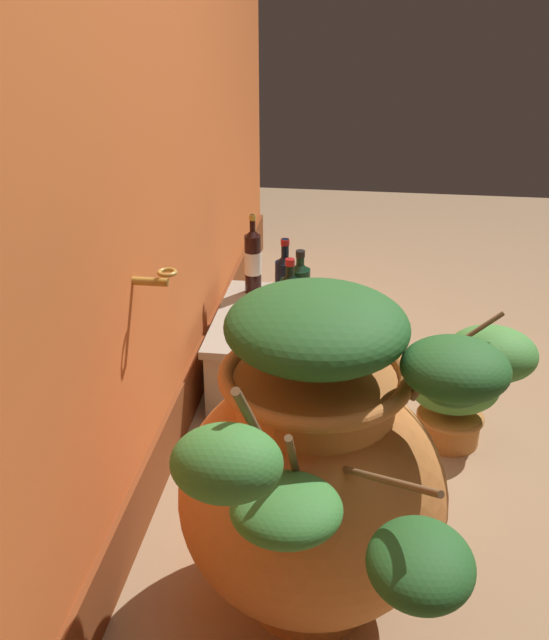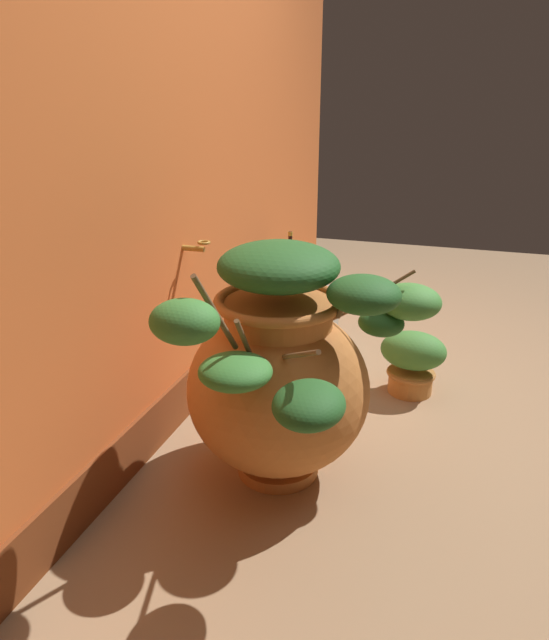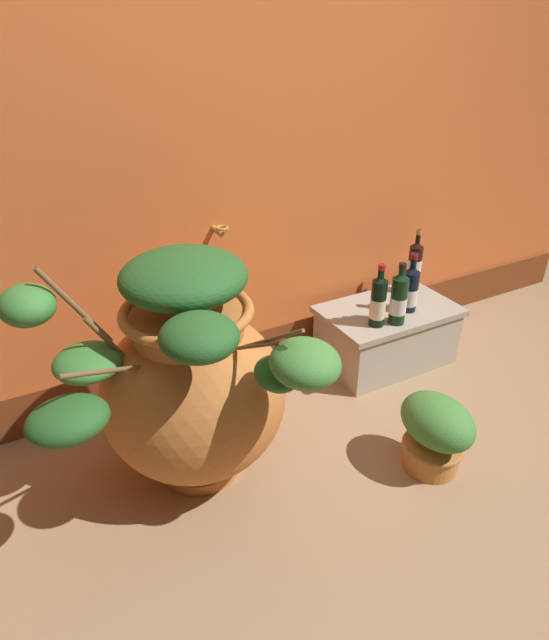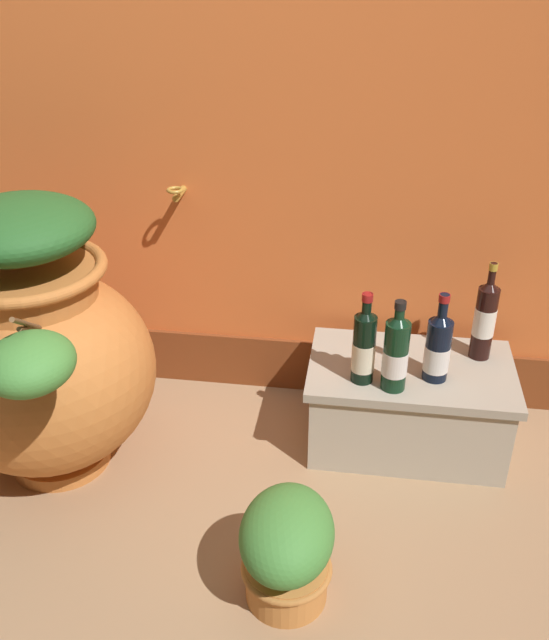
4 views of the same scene
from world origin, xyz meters
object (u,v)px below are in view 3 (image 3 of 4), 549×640
(terracotta_urn, at_px, (191,380))
(wine_bottle_right, at_px, (399,298))
(wine_bottle_left, at_px, (414,266))
(wine_bottle_back, at_px, (410,289))
(wine_bottle_middle, at_px, (378,301))
(potted_shrub, at_px, (435,431))

(terracotta_urn, height_order, wine_bottle_right, terracotta_urn)
(terracotta_urn, xyz_separation_m, wine_bottle_left, (1.37, 0.38, 0.01))
(terracotta_urn, distance_m, wine_bottle_back, 1.24)
(wine_bottle_right, distance_m, wine_bottle_back, 0.15)
(wine_bottle_left, distance_m, wine_bottle_back, 0.22)
(wine_bottle_middle, relative_size, potted_shrub, 0.96)
(potted_shrub, bearing_deg, wine_bottle_middle, 74.96)
(wine_bottle_middle, relative_size, wine_bottle_back, 1.03)
(wine_bottle_back, height_order, potted_shrub, wine_bottle_back)
(wine_bottle_right, bearing_deg, wine_bottle_left, 38.10)
(wine_bottle_middle, xyz_separation_m, wine_bottle_right, (0.10, -0.03, 0.00))
(potted_shrub, bearing_deg, wine_bottle_left, 55.67)
(potted_shrub, bearing_deg, terracotta_urn, 153.20)
(wine_bottle_right, xyz_separation_m, wine_bottle_back, (0.13, 0.07, -0.01))
(wine_bottle_left, xyz_separation_m, wine_bottle_back, (-0.15, -0.15, -0.03))
(wine_bottle_left, height_order, wine_bottle_middle, wine_bottle_left)
(wine_bottle_back, bearing_deg, terracotta_urn, -169.32)
(wine_bottle_left, relative_size, wine_bottle_back, 1.14)
(wine_bottle_left, bearing_deg, wine_bottle_right, -141.90)
(wine_bottle_left, relative_size, wine_bottle_right, 1.13)
(wine_bottle_left, height_order, potted_shrub, wine_bottle_left)
(wine_bottle_left, distance_m, potted_shrub, 1.01)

